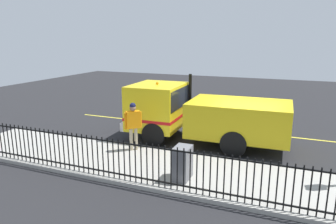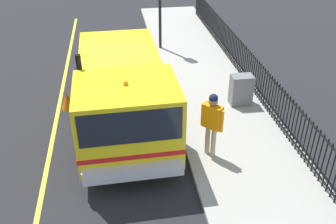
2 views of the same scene
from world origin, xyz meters
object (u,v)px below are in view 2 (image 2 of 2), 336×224
at_px(work_truck, 123,91).
at_px(utility_cabinet, 241,90).
at_px(traffic_cone, 67,101).
at_px(worker_standing, 212,119).

relative_size(work_truck, utility_cabinet, 6.66).
height_order(utility_cabinet, traffic_cone, utility_cabinet).
xyz_separation_m(work_truck, worker_standing, (2.14, -1.69, -0.06)).
relative_size(worker_standing, traffic_cone, 3.00).
bearing_deg(work_truck, traffic_cone, -41.65).
bearing_deg(worker_standing, traffic_cone, 8.29).
bearing_deg(worker_standing, work_truck, 9.22).
height_order(work_truck, traffic_cone, work_truck).
distance_m(work_truck, worker_standing, 2.72).
distance_m(worker_standing, traffic_cone, 5.15).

